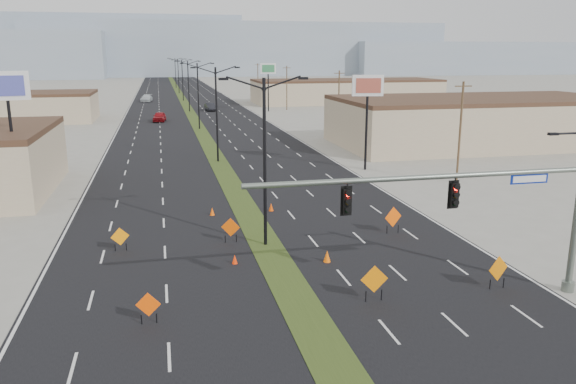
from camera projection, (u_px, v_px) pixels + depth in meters
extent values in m
plane|color=gray|center=(320.00, 340.00, 22.78)|extent=(600.00, 600.00, 0.00)
cube|color=black|center=(189.00, 110.00, 117.48)|extent=(25.00, 400.00, 0.02)
cube|color=#2F4117|center=(189.00, 110.00, 117.48)|extent=(2.00, 400.00, 0.04)
cube|color=tan|center=(3.00, 109.00, 95.85)|extent=(30.00, 14.00, 4.50)
cube|color=tan|center=(478.00, 123.00, 72.05)|extent=(36.00, 18.00, 5.50)
cube|color=tan|center=(346.00, 92.00, 134.53)|extent=(44.00, 16.00, 5.00)
cube|color=#8694A6|center=(241.00, 49.00, 312.13)|extent=(220.00, 50.00, 28.00)
cube|color=#8694A6|center=(477.00, 58.00, 333.97)|extent=(160.00, 50.00, 18.00)
cube|color=#8694A6|center=(113.00, 46.00, 315.53)|extent=(140.00, 50.00, 32.00)
cylinder|color=slate|center=(568.00, 286.00, 27.46)|extent=(0.60, 0.60, 0.50)
cylinder|color=slate|center=(424.00, 177.00, 24.34)|extent=(16.00, 0.24, 0.24)
cylinder|color=black|center=(570.00, 133.00, 25.46)|extent=(1.80, 0.10, 0.10)
cube|color=navy|center=(529.00, 179.00, 25.52)|extent=(1.90, 0.04, 0.45)
cube|color=black|center=(347.00, 201.00, 23.80)|extent=(0.50, 0.28, 1.30)
sphere|color=#FF0C05|center=(348.00, 194.00, 23.56)|extent=(0.22, 0.22, 0.22)
cube|color=black|center=(454.00, 195.00, 24.87)|extent=(0.50, 0.28, 1.30)
sphere|color=#FF0C05|center=(457.00, 188.00, 24.64)|extent=(0.22, 0.22, 0.22)
cylinder|color=black|center=(265.00, 164.00, 32.95)|extent=(0.20, 0.20, 10.00)
cube|color=black|center=(223.00, 79.00, 31.28)|extent=(0.55, 0.24, 0.14)
cube|color=black|center=(303.00, 78.00, 32.27)|extent=(0.55, 0.24, 0.14)
cylinder|color=black|center=(217.00, 115.00, 59.47)|extent=(0.20, 0.20, 10.00)
cube|color=black|center=(193.00, 68.00, 57.79)|extent=(0.55, 0.24, 0.14)
cube|color=black|center=(237.00, 67.00, 58.78)|extent=(0.55, 0.24, 0.14)
cylinder|color=black|center=(198.00, 96.00, 85.98)|extent=(0.20, 0.20, 10.00)
cube|color=black|center=(182.00, 63.00, 84.31)|extent=(0.55, 0.24, 0.14)
cube|color=black|center=(212.00, 63.00, 85.29)|extent=(0.55, 0.24, 0.14)
cylinder|color=black|center=(189.00, 87.00, 112.50)|extent=(0.20, 0.20, 10.00)
cube|color=black|center=(176.00, 61.00, 110.82)|extent=(0.55, 0.24, 0.14)
cube|color=black|center=(199.00, 61.00, 111.81)|extent=(0.55, 0.24, 0.14)
cylinder|color=black|center=(183.00, 80.00, 139.01)|extent=(0.20, 0.20, 10.00)
cube|color=black|center=(172.00, 60.00, 137.33)|extent=(0.55, 0.24, 0.14)
cube|color=black|center=(191.00, 60.00, 138.32)|extent=(0.55, 0.24, 0.14)
cylinder|color=black|center=(178.00, 76.00, 165.53)|extent=(0.20, 0.20, 10.00)
cube|color=black|center=(170.00, 59.00, 163.85)|extent=(0.55, 0.24, 0.14)
cube|color=black|center=(186.00, 59.00, 164.84)|extent=(0.55, 0.24, 0.14)
cylinder|color=black|center=(175.00, 73.00, 192.04)|extent=(0.20, 0.20, 10.00)
cube|color=black|center=(168.00, 58.00, 190.36)|extent=(0.55, 0.24, 0.14)
cube|color=black|center=(182.00, 58.00, 191.35)|extent=(0.55, 0.24, 0.14)
cylinder|color=#4C3823|center=(460.00, 133.00, 49.68)|extent=(0.20, 0.20, 9.00)
cube|color=#4C3823|center=(463.00, 86.00, 48.71)|extent=(1.60, 0.10, 0.10)
cylinder|color=#4C3823|center=(339.00, 102.00, 82.83)|extent=(0.20, 0.20, 9.00)
cube|color=#4C3823|center=(339.00, 73.00, 81.85)|extent=(1.60, 0.10, 0.10)
cylinder|color=#4C3823|center=(287.00, 88.00, 115.97)|extent=(0.20, 0.20, 9.00)
cube|color=#4C3823|center=(287.00, 68.00, 114.99)|extent=(1.60, 0.10, 0.10)
cylinder|color=#4C3823|center=(258.00, 81.00, 149.11)|extent=(0.20, 0.20, 9.00)
cube|color=#4C3823|center=(258.00, 65.00, 148.14)|extent=(1.60, 0.10, 0.10)
imported|color=maroon|center=(159.00, 117.00, 96.65)|extent=(2.51, 5.05, 1.65)
imported|color=black|center=(210.00, 107.00, 115.05)|extent=(2.12, 4.87, 1.56)
imported|color=silver|center=(147.00, 98.00, 137.31)|extent=(3.08, 5.97, 1.66)
cube|color=#F84C05|center=(148.00, 305.00, 23.95)|extent=(1.07, 0.17, 1.08)
cylinder|color=black|center=(142.00, 320.00, 24.05)|extent=(0.05, 0.05, 0.45)
cylinder|color=black|center=(157.00, 318.00, 24.18)|extent=(0.05, 0.05, 0.45)
cube|color=orange|center=(120.00, 236.00, 32.89)|extent=(1.05, 0.34, 1.08)
cylinder|color=black|center=(115.00, 248.00, 32.98)|extent=(0.05, 0.05, 0.45)
cylinder|color=black|center=(126.00, 247.00, 33.12)|extent=(0.05, 0.05, 0.45)
cube|color=#E64F04|center=(231.00, 227.00, 34.38)|extent=(1.10, 0.49, 1.18)
cylinder|color=black|center=(225.00, 239.00, 34.48)|extent=(0.05, 0.05, 0.49)
cylinder|color=black|center=(236.00, 238.00, 34.62)|extent=(0.05, 0.05, 0.49)
cube|color=orange|center=(374.00, 279.00, 26.11)|extent=(1.34, 0.08, 1.34)
cylinder|color=black|center=(366.00, 296.00, 26.22)|extent=(0.05, 0.05, 0.56)
cylinder|color=black|center=(381.00, 295.00, 26.39)|extent=(0.05, 0.05, 0.56)
cube|color=#D56D04|center=(498.00, 269.00, 27.51)|extent=(1.24, 0.41, 1.29)
cylinder|color=black|center=(490.00, 284.00, 27.62)|extent=(0.05, 0.05, 0.53)
cylinder|color=black|center=(504.00, 283.00, 27.78)|extent=(0.05, 0.05, 0.53)
cube|color=#FE5605|center=(393.00, 217.00, 36.08)|extent=(1.29, 0.44, 1.34)
cylinder|color=black|center=(387.00, 230.00, 36.19)|extent=(0.05, 0.05, 0.56)
cylinder|color=black|center=(398.00, 229.00, 36.36)|extent=(0.05, 0.05, 0.56)
cone|color=#FF3205|center=(235.00, 259.00, 31.00)|extent=(0.36, 0.36, 0.54)
cone|color=#FF6205|center=(327.00, 256.00, 31.25)|extent=(0.55, 0.55, 0.68)
cone|color=#DC4204|center=(271.00, 207.00, 41.45)|extent=(0.40, 0.40, 0.61)
cone|color=#FF5705|center=(212.00, 211.00, 40.34)|extent=(0.41, 0.41, 0.59)
cylinder|color=black|center=(13.00, 149.00, 43.56)|extent=(0.24, 0.24, 8.32)
cube|color=white|center=(6.00, 86.00, 42.41)|extent=(3.26, 1.22, 2.19)
cube|color=#464AA8|center=(5.00, 86.00, 42.23)|extent=(2.54, 0.75, 1.53)
cylinder|color=black|center=(366.00, 131.00, 55.56)|extent=(0.24, 0.24, 7.73)
cube|color=white|center=(368.00, 85.00, 54.49)|extent=(3.06, 0.91, 2.03)
cube|color=#AB4939|center=(369.00, 86.00, 54.30)|extent=(2.41, 0.50, 1.42)
cylinder|color=black|center=(268.00, 92.00, 113.22)|extent=(0.24, 0.24, 7.91)
cube|color=white|center=(268.00, 68.00, 112.12)|extent=(3.14, 0.56, 2.08)
cube|color=#327D4C|center=(268.00, 69.00, 111.93)|extent=(2.49, 0.22, 1.46)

